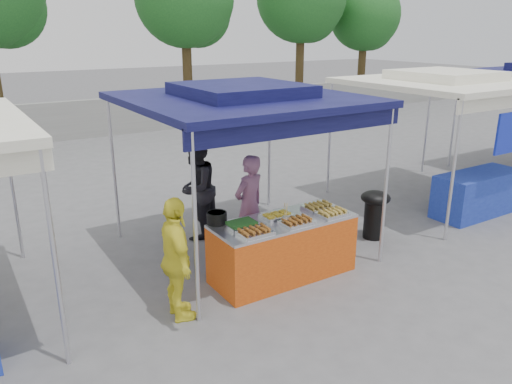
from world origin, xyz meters
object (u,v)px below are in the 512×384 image
cooking_pot (217,218)px  helper_man (196,188)px  wok_burner (375,210)px  customer_person (177,260)px  vendor_table (283,248)px  vendor_woman (249,206)px

cooking_pot → helper_man: bearing=73.8°
helper_man → wok_burner: bearing=107.2°
wok_burner → customer_person: 3.77m
vendor_table → customer_person: 1.71m
cooking_pot → wok_burner: (2.90, -0.05, -0.45)m
wok_burner → vendor_woman: bearing=165.4°
wok_burner → vendor_table: bearing=-170.4°
vendor_table → cooking_pot: (-0.83, 0.36, 0.50)m
cooking_pot → helper_man: 1.63m
cooking_pot → helper_man: helper_man is taller
vendor_table → wok_burner: vendor_table is taller
cooking_pot → customer_person: 1.02m
helper_man → customer_person: (-1.29, -2.13, -0.08)m
vendor_table → customer_person: bearing=-173.0°
vendor_woman → helper_man: bearing=-85.5°
helper_man → customer_person: size_ratio=1.11×
helper_man → customer_person: helper_man is taller
vendor_table → wok_burner: 2.09m
wok_burner → customer_person: bearing=-171.1°
vendor_table → helper_man: helper_man is taller
vendor_table → cooking_pot: cooking_pot is taller
cooking_pot → vendor_woman: size_ratio=0.17×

